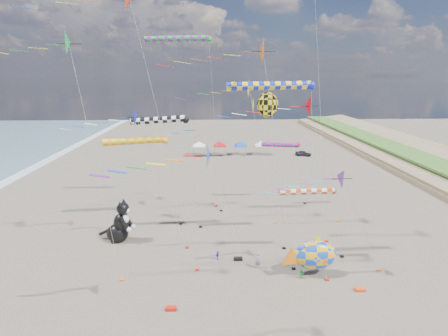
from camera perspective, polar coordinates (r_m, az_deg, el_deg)
ground at (r=29.28m, az=4.90°, el=-24.44°), size 260.00×260.00×0.00m
delta_kite_0 at (r=31.86m, az=-27.15°, el=17.06°), size 11.35×2.03×22.00m
delta_kite_1 at (r=21.89m, az=-3.48°, el=1.56°), size 10.55×1.94×14.82m
delta_kite_2 at (r=33.05m, az=17.47°, el=-1.61°), size 10.97×2.01×10.87m
delta_kite_3 at (r=36.20m, az=-13.57°, el=7.69°), size 10.53×2.10×15.64m
delta_kite_4 at (r=48.79m, az=-7.15°, el=5.60°), size 10.34×1.75×12.07m
delta_kite_5 at (r=41.88m, az=3.17°, el=12.52°), size 12.26×2.44×18.34m
delta_kite_7 at (r=43.41m, az=12.68°, el=9.71°), size 14.91×2.76×16.54m
delta_kite_8 at (r=31.81m, az=-15.43°, el=24.97°), size 14.53×2.81×26.04m
delta_kite_9 at (r=30.74m, az=5.22°, el=18.07°), size 11.80×2.35×21.76m
windsock_0 at (r=35.82m, az=13.74°, el=-3.83°), size 7.26×0.64×7.70m
windsock_1 at (r=46.43m, az=-7.16°, el=20.06°), size 9.62×0.81×23.35m
windsock_2 at (r=43.23m, az=-13.86°, el=4.28°), size 9.07×0.87×11.40m
windsock_3 at (r=33.79m, az=8.09°, el=13.05°), size 9.64×0.81×18.03m
windsock_4 at (r=41.42m, az=-10.10°, el=7.63°), size 7.99×0.81×13.96m
windsock_5 at (r=50.49m, az=9.51°, el=3.72°), size 6.92×0.72×9.39m
angelfish_kite at (r=37.26m, az=6.82°, el=9.99°), size 3.74×3.02×16.88m
cat_inflatable at (r=42.00m, az=-16.78°, el=-8.18°), size 4.14×2.83×5.10m
fish_inflatable at (r=35.02m, az=14.47°, el=-13.60°), size 5.78×2.64×4.30m
person_adult at (r=35.79m, az=5.57°, el=-14.84°), size 0.63×0.43×1.67m
child_green at (r=34.99m, az=12.56°, el=-16.55°), size 0.54×0.46×1.00m
child_blue at (r=37.26m, az=-1.06°, el=-14.08°), size 0.52×0.63×1.00m
kite_bag_0 at (r=34.94m, az=21.30°, el=-18.00°), size 0.90×0.44×0.30m
kite_bag_1 at (r=30.95m, az=-8.65°, el=-21.74°), size 0.90×0.44×0.30m
kite_bag_2 at (r=37.39m, az=2.31°, el=-14.60°), size 0.90×0.44×0.30m
tent_row at (r=84.03m, az=1.02°, el=4.27°), size 19.20×4.20×3.80m
parked_car at (r=85.32m, az=12.81°, el=2.34°), size 4.03×2.86×1.27m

